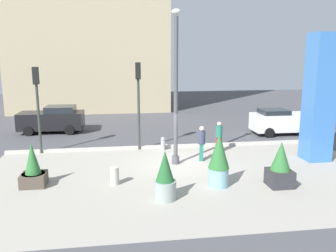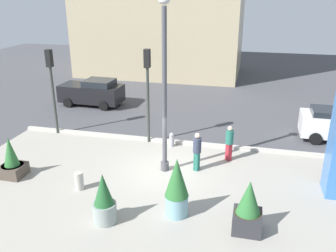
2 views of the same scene
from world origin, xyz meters
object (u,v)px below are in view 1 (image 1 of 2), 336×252
object	(u,v)px
potted_plant_curbside	(33,169)
potted_plant_near_right	(280,166)
art_pillar_blue	(319,98)
potted_plant_near_left	(165,178)
pedestrian_crossing	(219,135)
traffic_light_corner	(138,92)
fire_hydrant	(163,144)
traffic_light_far_side	(37,96)
car_curb_west	(281,121)
potted_plant_mid_plaza	(219,160)
car_intersection	(53,119)
concrete_bollard	(115,176)
pedestrian_by_curb	(202,142)
lamp_post	(176,91)

from	to	relation	value
potted_plant_curbside	potted_plant_near_right	bearing A→B (deg)	-8.51
art_pillar_blue	potted_plant_near_left	size ratio (longest dim) A/B	3.39
pedestrian_crossing	traffic_light_corner	bearing A→B (deg)	163.95
art_pillar_blue	fire_hydrant	size ratio (longest dim) A/B	8.42
art_pillar_blue	traffic_light_far_side	xyz separation A→B (m)	(-14.06, 3.20, -0.04)
car_curb_west	pedestrian_crossing	bearing A→B (deg)	-145.00
potted_plant_mid_plaza	potted_plant_near_right	distance (m)	2.50
potted_plant_near_left	car_intersection	world-z (taller)	potted_plant_near_left
potted_plant_curbside	concrete_bollard	world-z (taller)	potted_plant_curbside
potted_plant_near_left	fire_hydrant	world-z (taller)	potted_plant_near_left
potted_plant_mid_plaza	fire_hydrant	bearing A→B (deg)	104.57
potted_plant_mid_plaza	pedestrian_by_curb	xyz separation A→B (m)	(0.15, 3.53, -0.13)
potted_plant_near_right	car_intersection	xyz separation A→B (m)	(-10.88, 11.76, 0.06)
potted_plant_curbside	fire_hydrant	distance (m)	7.54
pedestrian_crossing	pedestrian_by_curb	xyz separation A→B (m)	(-1.30, -1.34, 0.04)
lamp_post	car_intersection	distance (m)	11.24
pedestrian_by_curb	lamp_post	bearing A→B (deg)	-166.18
pedestrian_by_curb	fire_hydrant	bearing A→B (deg)	126.15
potted_plant_near_right	concrete_bollard	bearing A→B (deg)	170.24
traffic_light_far_side	car_curb_west	xyz separation A→B (m)	(14.98, 2.55, -2.24)
potted_plant_mid_plaza	fire_hydrant	size ratio (longest dim) A/B	2.95
fire_hydrant	potted_plant_near_left	bearing A→B (deg)	-96.83
art_pillar_blue	pedestrian_by_curb	distance (m)	6.20
potted_plant_near_left	traffic_light_corner	bearing A→B (deg)	94.06
concrete_bollard	pedestrian_crossing	world-z (taller)	pedestrian_crossing
pedestrian_crossing	traffic_light_far_side	bearing A→B (deg)	172.70
art_pillar_blue	traffic_light_corner	world-z (taller)	art_pillar_blue
potted_plant_near_left	fire_hydrant	xyz separation A→B (m)	(0.81, 6.78, -0.46)
fire_hydrant	potted_plant_near_right	bearing A→B (deg)	-57.10
traffic_light_far_side	car_curb_west	size ratio (longest dim) A/B	1.18
art_pillar_blue	traffic_light_corner	bearing A→B (deg)	159.90
potted_plant_near_right	car_curb_west	distance (m)	10.00
potted_plant_near_left	potted_plant_near_right	bearing A→B (deg)	7.60
lamp_post	traffic_light_corner	distance (m)	3.33
potted_plant_mid_plaza	potted_plant_near_right	size ratio (longest dim) A/B	1.18
fire_hydrant	pedestrian_by_curb	world-z (taller)	pedestrian_by_curb
fire_hydrant	pedestrian_crossing	xyz separation A→B (m)	(2.95, -0.92, 0.59)
potted_plant_mid_plaza	pedestrian_by_curb	size ratio (longest dim) A/B	1.25
traffic_light_far_side	potted_plant_curbside	bearing A→B (deg)	-81.82
art_pillar_blue	potted_plant_near_right	size ratio (longest dim) A/B	3.37
art_pillar_blue	pedestrian_by_curb	xyz separation A→B (m)	(-5.77, 0.63, -2.17)
art_pillar_blue	traffic_light_corner	size ratio (longest dim) A/B	1.30
potted_plant_near_left	pedestrian_crossing	bearing A→B (deg)	57.28
fire_hydrant	traffic_light_corner	bearing A→B (deg)	166.91
lamp_post	car_curb_west	xyz separation A→B (m)	(8.06, 5.46, -2.68)
art_pillar_blue	car_intersection	xyz separation A→B (m)	(-14.33, 8.51, -2.24)
fire_hydrant	concrete_bollard	bearing A→B (deg)	-118.01
traffic_light_corner	potted_plant_curbside	bearing A→B (deg)	-132.88
potted_plant_near_left	pedestrian_by_curb	xyz separation A→B (m)	(2.47, 4.51, 0.16)
traffic_light_far_side	pedestrian_crossing	world-z (taller)	traffic_light_far_side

